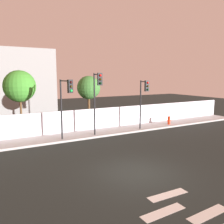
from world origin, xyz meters
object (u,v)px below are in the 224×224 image
traffic_light_left (144,94)px  fire_hydrant (169,120)px  traffic_light_right (66,96)px  traffic_light_center (97,91)px  roadside_tree_midright (89,88)px  roadside_tree_midleft (20,86)px

traffic_light_left → fire_hydrant: traffic_light_left is taller
traffic_light_right → traffic_light_center: bearing=2.6°
fire_hydrant → roadside_tree_midright: (-7.08, 2.99, 3.13)m
traffic_light_right → traffic_light_left: bearing=1.8°
traffic_light_left → traffic_light_right: bearing=-178.2°
traffic_light_left → roadside_tree_midleft: size_ratio=0.81×
roadside_tree_midleft → roadside_tree_midright: 5.92m
traffic_light_center → roadside_tree_midleft: (-4.94, 3.79, 0.29)m
traffic_light_left → roadside_tree_midleft: bearing=158.6°
traffic_light_right → roadside_tree_midleft: roadside_tree_midleft is taller
fire_hydrant → roadside_tree_midright: bearing=157.1°
traffic_light_left → traffic_light_center: 4.48m
traffic_light_center → roadside_tree_midright: size_ratio=1.01×
traffic_light_left → traffic_light_center: size_ratio=0.88×
traffic_light_center → traffic_light_right: traffic_light_center is taller
roadside_tree_midleft → roadside_tree_midright: (5.91, 0.00, -0.26)m
traffic_light_center → fire_hydrant: traffic_light_center is taller
traffic_light_left → roadside_tree_midleft: 10.12m
traffic_light_right → roadside_tree_midleft: (-2.47, 3.90, 0.60)m
traffic_light_left → traffic_light_center: bearing=-178.7°
traffic_light_center → roadside_tree_midright: (0.97, 3.79, 0.03)m
fire_hydrant → traffic_light_center: bearing=-174.3°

